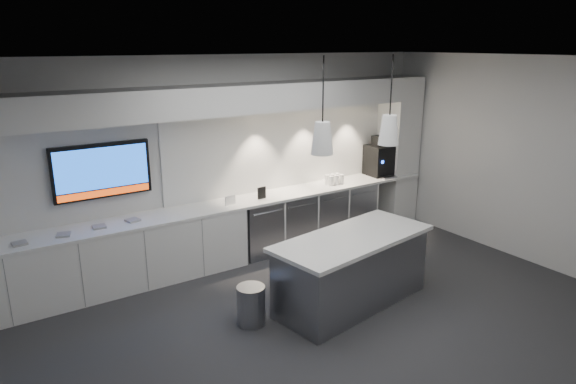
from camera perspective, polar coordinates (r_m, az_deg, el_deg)
floor at (r=6.33m, az=4.83°, el=-13.69°), size 7.00×7.00×0.00m
ceiling at (r=5.49m, az=5.59°, el=14.55°), size 7.00×7.00×0.00m
wall_back at (r=7.78m, az=-6.35°, el=3.87°), size 7.00×0.00×7.00m
wall_front at (r=4.22m, az=27.06°, el=-8.79°), size 7.00×0.00×7.00m
wall_right at (r=8.32m, az=24.45°, el=3.31°), size 0.00×7.00×7.00m
back_counter at (r=7.66m, az=-5.09°, el=-1.10°), size 6.80×0.65×0.04m
left_base_cabinets at (r=7.21m, az=-17.40°, el=-6.76°), size 3.30×0.63×0.86m
fridge_unit_a at (r=7.92m, az=-3.42°, el=-3.94°), size 0.60×0.61×0.85m
fridge_unit_b at (r=8.23m, az=0.38°, el=-3.12°), size 0.60×0.61×0.85m
fridge_unit_c at (r=8.58m, az=3.88°, el=-2.34°), size 0.60×0.61×0.85m
fridge_unit_d at (r=8.96m, az=7.09°, el=-1.62°), size 0.60×0.61×0.85m
backsplash at (r=8.36m, az=1.06°, el=5.17°), size 4.60×0.03×1.30m
soffit at (r=7.38m, az=-5.49°, el=10.30°), size 6.90×0.60×0.40m
column at (r=9.46m, az=12.10°, el=4.58°), size 0.55×0.55×2.60m
wall_tv at (r=7.08m, az=-19.96°, el=2.24°), size 1.25×0.07×0.72m
island at (r=6.48m, az=7.12°, el=-8.54°), size 2.22×1.22×0.89m
bin at (r=6.10m, az=-4.13°, el=-12.43°), size 0.39×0.39×0.47m
coffee_machine at (r=9.18m, az=10.06°, el=3.62°), size 0.41×0.58×0.70m
sign_black at (r=7.70m, az=-2.94°, el=-0.10°), size 0.14×0.03×0.18m
sign_white at (r=7.46m, az=-6.44°, el=-0.90°), size 0.18×0.05×0.14m
cup_cluster at (r=8.53m, az=5.18°, el=1.40°), size 0.30×0.19×0.16m
tray_a at (r=6.76m, az=-27.67°, el=-5.08°), size 0.17×0.17×0.02m
tray_b at (r=6.83m, az=-23.68°, el=-4.36°), size 0.20×0.20×0.02m
tray_c at (r=6.95m, az=-20.25°, el=-3.63°), size 0.17×0.17×0.02m
tray_d at (r=7.06m, az=-16.87°, el=-3.01°), size 0.19×0.19×0.02m
pendant_left at (r=5.66m, az=3.83°, el=6.03°), size 0.25×0.25×1.06m
pendant_right at (r=6.31m, az=11.16°, el=6.82°), size 0.25×0.25×1.06m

